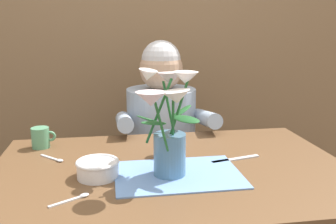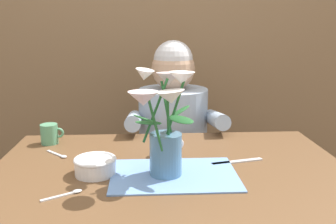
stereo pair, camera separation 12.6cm
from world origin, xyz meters
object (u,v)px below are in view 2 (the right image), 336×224
at_px(flower_vase, 165,124).
at_px(ceramic_bowl, 95,165).
at_px(coffee_cup, 168,145).
at_px(dinner_knife, 237,162).
at_px(seated_person, 173,155).
at_px(ceramic_mug, 50,134).

bearing_deg(flower_vase, ceramic_bowl, 172.45).
xyz_separation_m(ceramic_bowl, coffee_cup, (0.24, 0.16, 0.01)).
height_order(flower_vase, dinner_knife, flower_vase).
xyz_separation_m(flower_vase, coffee_cup, (0.02, 0.19, -0.13)).
bearing_deg(seated_person, coffee_cup, -97.21).
height_order(ceramic_bowl, dinner_knife, ceramic_bowl).
xyz_separation_m(flower_vase, dinner_knife, (0.26, 0.11, -0.17)).
height_order(seated_person, dinner_knife, seated_person).
xyz_separation_m(flower_vase, ceramic_bowl, (-0.22, 0.03, -0.14)).
xyz_separation_m(seated_person, ceramic_mug, (-0.52, -0.33, 0.22)).
distance_m(ceramic_bowl, dinner_knife, 0.49).
height_order(seated_person, ceramic_mug, seated_person).
bearing_deg(ceramic_mug, coffee_cup, -19.58).
relative_size(ceramic_bowl, dinner_knife, 0.72).
relative_size(seated_person, flower_vase, 3.34).
height_order(seated_person, flower_vase, seated_person).
bearing_deg(seated_person, ceramic_bowl, -115.27).
distance_m(dinner_knife, ceramic_mug, 0.75).
distance_m(flower_vase, coffee_cup, 0.23).
distance_m(seated_person, flower_vase, 0.78).
height_order(seated_person, ceramic_bowl, seated_person).
relative_size(seated_person, ceramic_bowl, 8.35).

